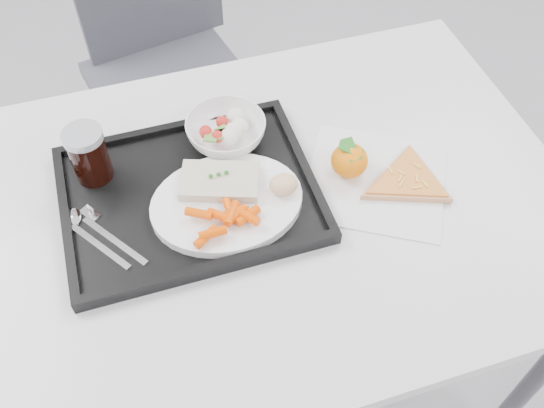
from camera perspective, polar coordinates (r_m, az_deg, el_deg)
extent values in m
cube|color=silver|center=(1.10, -2.63, -0.69)|extent=(1.20, 0.80, 0.03)
cylinder|color=#47474C|center=(1.46, 23.63, -14.74)|extent=(0.04, 0.04, 0.72)
cylinder|color=#47474C|center=(1.64, -24.07, -4.08)|extent=(0.04, 0.04, 0.72)
cylinder|color=#47474C|center=(1.74, 12.07, 4.58)|extent=(0.04, 0.04, 0.72)
cube|color=#3A3B43|center=(1.79, -9.33, 10.80)|extent=(0.49, 0.49, 0.04)
cylinder|color=#47474C|center=(1.83, -12.74, 0.40)|extent=(0.03, 0.03, 0.43)
cylinder|color=#47474C|center=(1.85, -1.84, 3.03)|extent=(0.03, 0.03, 0.43)
cylinder|color=#47474C|center=(2.08, -14.38, 7.84)|extent=(0.03, 0.03, 0.43)
cylinder|color=#47474C|center=(2.10, -4.65, 10.11)|extent=(0.03, 0.03, 0.43)
cube|color=black|center=(1.10, -7.76, 0.79)|extent=(0.45, 0.35, 0.01)
cube|color=black|center=(1.21, -9.57, 7.09)|extent=(0.45, 0.02, 0.01)
cube|color=black|center=(0.99, -5.73, -5.88)|extent=(0.45, 0.02, 0.01)
cube|color=black|center=(1.13, 2.96, 3.81)|extent=(0.02, 0.32, 0.01)
cube|color=black|center=(1.10, -18.85, -1.45)|extent=(0.02, 0.32, 0.01)
cylinder|color=white|center=(1.07, -4.27, 0.09)|extent=(0.27, 0.27, 0.02)
cube|color=beige|center=(1.07, -4.94, 2.17)|extent=(0.16, 0.12, 0.02)
sphere|color=#236B1C|center=(1.07, -5.78, 2.64)|extent=(0.01, 0.01, 0.01)
sphere|color=#236B1C|center=(1.07, -5.06, 2.81)|extent=(0.01, 0.01, 0.01)
sphere|color=#236B1C|center=(1.07, -4.33, 2.98)|extent=(0.01, 0.01, 0.01)
ellipsoid|color=#F0C387|center=(1.06, 1.09, 1.85)|extent=(0.06, 0.06, 0.03)
imported|color=white|center=(1.16, -4.35, 6.86)|extent=(0.15, 0.15, 0.05)
cylinder|color=black|center=(1.13, -16.81, 4.31)|extent=(0.07, 0.07, 0.10)
cylinder|color=#A5A8AD|center=(1.09, -17.44, 6.14)|extent=(0.07, 0.07, 0.01)
cube|color=silver|center=(1.06, -16.07, -3.72)|extent=(0.09, 0.13, 0.00)
ellipsoid|color=silver|center=(1.11, -18.15, -1.14)|extent=(0.04, 0.05, 0.01)
cube|color=silver|center=(1.06, -14.59, -3.37)|extent=(0.09, 0.13, 0.00)
cube|color=silver|center=(1.10, -16.73, -0.87)|extent=(0.04, 0.04, 0.00)
cube|color=silver|center=(1.14, 9.74, 2.18)|extent=(0.34, 0.33, 0.00)
ellipsoid|color=#FFAC1F|center=(1.12, 7.29, 4.08)|extent=(0.09, 0.09, 0.06)
cube|color=#236B1C|center=(1.10, 7.45, 5.13)|extent=(0.02, 0.05, 0.02)
cube|color=#236B1C|center=(1.10, 7.45, 5.13)|extent=(0.05, 0.04, 0.02)
cylinder|color=tan|center=(1.14, 12.61, 2.11)|extent=(0.22, 0.22, 0.01)
cylinder|color=red|center=(1.13, 12.68, 2.37)|extent=(0.19, 0.19, 0.00)
cube|color=#EABC47|center=(1.14, 12.08, 2.91)|extent=(0.01, 0.02, 0.00)
cube|color=#EABC47|center=(1.12, 12.04, 1.86)|extent=(0.01, 0.01, 0.00)
cube|color=#EABC47|center=(1.15, 13.50, 3.52)|extent=(0.01, 0.02, 0.00)
cube|color=#EABC47|center=(1.13, 13.47, 2.35)|extent=(0.01, 0.02, 0.00)
cube|color=#EABC47|center=(1.13, 14.21, 1.83)|extent=(0.01, 0.02, 0.00)
cube|color=#EABC47|center=(1.13, 11.97, 2.39)|extent=(0.01, 0.01, 0.00)
cube|color=#EABC47|center=(1.14, 11.09, 3.12)|extent=(0.00, 0.02, 0.00)
cube|color=#EABC47|center=(1.12, 13.51, 1.51)|extent=(0.02, 0.00, 0.00)
cylinder|color=#EE4B01|center=(1.02, -3.50, -1.08)|extent=(0.05, 0.04, 0.02)
cylinder|color=#EE4B01|center=(1.03, -3.40, -0.87)|extent=(0.05, 0.02, 0.02)
cylinder|color=#EE4B01|center=(1.02, -4.87, -1.13)|extent=(0.05, 0.04, 0.02)
cylinder|color=#EE4B01|center=(1.03, -4.01, -0.58)|extent=(0.02, 0.05, 0.02)
cylinder|color=#EE4B01|center=(1.01, -2.35, -1.14)|extent=(0.04, 0.05, 0.02)
cylinder|color=#EE4B01|center=(1.02, -6.91, -0.90)|extent=(0.05, 0.04, 0.02)
cylinder|color=#EE4B01|center=(1.02, -2.28, -1.12)|extent=(0.05, 0.03, 0.02)
cylinder|color=#EE4B01|center=(1.00, -6.24, -3.09)|extent=(0.05, 0.04, 0.02)
cylinder|color=#EE4B01|center=(1.00, -5.61, -2.74)|extent=(0.05, 0.02, 0.02)
cylinder|color=#EE4B01|center=(1.02, -3.80, -0.89)|extent=(0.04, 0.05, 0.02)
sphere|color=red|center=(1.16, -4.73, 7.69)|extent=(0.02, 0.02, 0.02)
sphere|color=red|center=(1.15, -6.29, 6.80)|extent=(0.02, 0.02, 0.02)
sphere|color=red|center=(1.14, -5.15, 6.32)|extent=(0.02, 0.02, 0.02)
sphere|color=red|center=(1.14, -6.20, 6.64)|extent=(0.02, 0.02, 0.02)
ellipsoid|color=silver|center=(1.15, -3.68, 6.87)|extent=(0.04, 0.04, 0.03)
ellipsoid|color=silver|center=(1.16, -3.09, 7.32)|extent=(0.04, 0.04, 0.03)
ellipsoid|color=silver|center=(1.14, -4.04, 6.39)|extent=(0.04, 0.04, 0.03)
ellipsoid|color=silver|center=(1.18, -3.49, 8.29)|extent=(0.04, 0.04, 0.03)
cube|color=#548A35|center=(1.13, -5.78, 6.28)|extent=(0.03, 0.03, 0.00)
cube|color=#548A35|center=(1.14, -4.66, 6.88)|extent=(0.03, 0.03, 0.00)
cube|color=#548A35|center=(1.13, -4.65, 6.58)|extent=(0.03, 0.03, 0.00)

